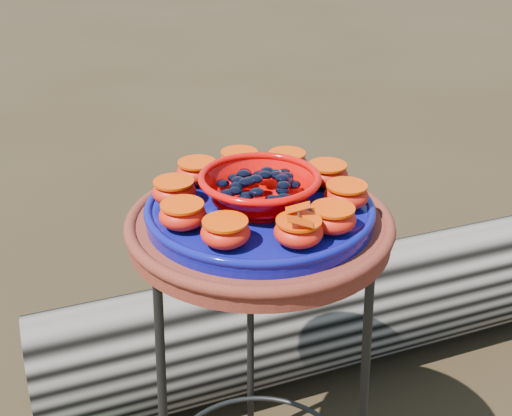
{
  "coord_description": "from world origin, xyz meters",
  "views": [
    {
      "loc": [
        -0.09,
        -0.95,
        1.24
      ],
      "look_at": [
        -0.01,
        0.0,
        0.76
      ],
      "focal_mm": 45.0,
      "sensor_mm": 36.0,
      "label": 1
    }
  ],
  "objects": [
    {
      "name": "plant_stand",
      "position": [
        0.0,
        0.0,
        0.35
      ],
      "size": [
        0.44,
        0.44,
        0.7
      ],
      "primitive_type": null,
      "color": "black",
      "rests_on": "ground"
    },
    {
      "name": "terracotta_saucer",
      "position": [
        0.0,
        0.0,
        0.72
      ],
      "size": [
        0.44,
        0.44,
        0.04
      ],
      "primitive_type": "cylinder",
      "color": "#591B0F",
      "rests_on": "plant_stand"
    },
    {
      "name": "cobalt_plate",
      "position": [
        0.0,
        0.0,
        0.75
      ],
      "size": [
        0.38,
        0.38,
        0.03
      ],
      "primitive_type": "cylinder",
      "color": "#09145E",
      "rests_on": "terracotta_saucer"
    },
    {
      "name": "red_bowl",
      "position": [
        0.0,
        0.0,
        0.79
      ],
      "size": [
        0.19,
        0.19,
        0.05
      ],
      "primitive_type": null,
      "color": "#CD0603",
      "rests_on": "cobalt_plate"
    },
    {
      "name": "glass_gems",
      "position": [
        0.0,
        0.0,
        0.83
      ],
      "size": [
        0.15,
        0.15,
        0.03
      ],
      "primitive_type": null,
      "color": "black",
      "rests_on": "red_bowl"
    },
    {
      "name": "orange_half_0",
      "position": [
        0.04,
        -0.13,
        0.78
      ],
      "size": [
        0.07,
        0.07,
        0.04
      ],
      "primitive_type": "ellipsoid",
      "color": "red",
      "rests_on": "cobalt_plate"
    },
    {
      "name": "orange_half_1",
      "position": [
        0.1,
        -0.1,
        0.78
      ],
      "size": [
        0.07,
        0.07,
        0.04
      ],
      "primitive_type": "ellipsoid",
      "color": "red",
      "rests_on": "cobalt_plate"
    },
    {
      "name": "orange_half_2",
      "position": [
        0.14,
        -0.02,
        0.78
      ],
      "size": [
        0.07,
        0.07,
        0.04
      ],
      "primitive_type": "ellipsoid",
      "color": "red",
      "rests_on": "cobalt_plate"
    },
    {
      "name": "orange_half_3",
      "position": [
        0.13,
        0.07,
        0.78
      ],
      "size": [
        0.07,
        0.07,
        0.04
      ],
      "primitive_type": "ellipsoid",
      "color": "red",
      "rests_on": "cobalt_plate"
    },
    {
      "name": "orange_half_4",
      "position": [
        0.06,
        0.13,
        0.78
      ],
      "size": [
        0.07,
        0.07,
        0.04
      ],
      "primitive_type": "ellipsoid",
      "color": "red",
      "rests_on": "cobalt_plate"
    },
    {
      "name": "orange_half_5",
      "position": [
        -0.02,
        0.14,
        0.78
      ],
      "size": [
        0.07,
        0.07,
        0.04
      ],
      "primitive_type": "ellipsoid",
      "color": "red",
      "rests_on": "cobalt_plate"
    },
    {
      "name": "orange_half_6",
      "position": [
        -0.1,
        0.1,
        0.78
      ],
      "size": [
        0.07,
        0.07,
        0.04
      ],
      "primitive_type": "ellipsoid",
      "color": "red",
      "rests_on": "cobalt_plate"
    },
    {
      "name": "orange_half_7",
      "position": [
        -0.14,
        0.02,
        0.78
      ],
      "size": [
        0.07,
        0.07,
        0.04
      ],
      "primitive_type": "ellipsoid",
      "color": "red",
      "rests_on": "cobalt_plate"
    },
    {
      "name": "orange_half_8",
      "position": [
        -0.13,
        -0.07,
        0.78
      ],
      "size": [
        0.07,
        0.07,
        0.04
      ],
      "primitive_type": "ellipsoid",
      "color": "red",
      "rests_on": "cobalt_plate"
    },
    {
      "name": "orange_half_9",
      "position": [
        -0.06,
        -0.13,
        0.78
      ],
      "size": [
        0.07,
        0.07,
        0.04
      ],
      "primitive_type": "ellipsoid",
      "color": "red",
      "rests_on": "cobalt_plate"
    },
    {
      "name": "butterfly",
      "position": [
        0.04,
        -0.13,
        0.81
      ],
      "size": [
        0.08,
        0.06,
        0.01
      ],
      "primitive_type": null,
      "rotation": [
        0.0,
        0.0,
        -0.08
      ],
      "color": "#C32E00",
      "rests_on": "orange_half_0"
    },
    {
      "name": "driftwood_log",
      "position": [
        0.3,
        0.53,
        0.16
      ],
      "size": [
        1.77,
        0.9,
        0.32
      ],
      "primitive_type": null,
      "rotation": [
        0.0,
        0.0,
        0.28
      ],
      "color": "black",
      "rests_on": "ground"
    },
    {
      "name": "foliage_back",
      "position": [
        -0.21,
        0.49,
        0.08
      ],
      "size": [
        0.31,
        0.31,
        0.16
      ],
      "primitive_type": "ellipsoid",
      "color": "#1B4015",
      "rests_on": "ground"
    }
  ]
}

